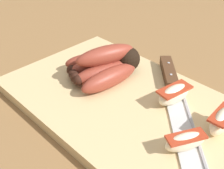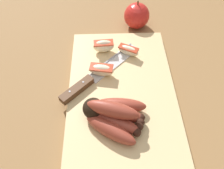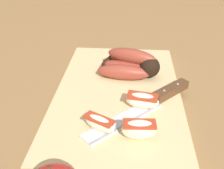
{
  "view_description": "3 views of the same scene",
  "coord_description": "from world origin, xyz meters",
  "px_view_note": "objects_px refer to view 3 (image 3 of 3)",
  "views": [
    {
      "loc": [
        -0.27,
        0.31,
        0.33
      ],
      "look_at": [
        0.02,
        0.03,
        0.05
      ],
      "focal_mm": 45.74,
      "sensor_mm": 36.0,
      "label": 1
    },
    {
      "loc": [
        0.34,
        -0.02,
        0.5
      ],
      "look_at": [
        -0.02,
        -0.01,
        0.04
      ],
      "focal_mm": 36.8,
      "sensor_mm": 36.0,
      "label": 2
    },
    {
      "loc": [
        -0.51,
        -0.01,
        0.34
      ],
      "look_at": [
        -0.03,
        0.03,
        0.05
      ],
      "focal_mm": 42.76,
      "sensor_mm": 36.0,
      "label": 3
    }
  ],
  "objects_px": {
    "apple_wedge_near": "(142,100)",
    "apple_wedge_middle": "(139,129)",
    "banana_bunch": "(131,65)",
    "apple_wedge_far": "(99,123)",
    "chefs_knife": "(156,100)"
  },
  "relations": [
    {
      "from": "banana_bunch",
      "to": "apple_wedge_middle",
      "type": "relative_size",
      "value": 2.42
    },
    {
      "from": "banana_bunch",
      "to": "apple_wedge_far",
      "type": "xyz_separation_m",
      "value": [
        -0.22,
        0.05,
        -0.01
      ]
    },
    {
      "from": "apple_wedge_near",
      "to": "apple_wedge_middle",
      "type": "distance_m",
      "value": 0.09
    },
    {
      "from": "apple_wedge_middle",
      "to": "banana_bunch",
      "type": "bearing_deg",
      "value": 4.41
    },
    {
      "from": "apple_wedge_middle",
      "to": "apple_wedge_far",
      "type": "bearing_deg",
      "value": 76.85
    },
    {
      "from": "banana_bunch",
      "to": "apple_wedge_far",
      "type": "distance_m",
      "value": 0.22
    },
    {
      "from": "apple_wedge_middle",
      "to": "apple_wedge_far",
      "type": "relative_size",
      "value": 0.97
    },
    {
      "from": "banana_bunch",
      "to": "apple_wedge_middle",
      "type": "distance_m",
      "value": 0.23
    },
    {
      "from": "apple_wedge_middle",
      "to": "apple_wedge_far",
      "type": "distance_m",
      "value": 0.07
    },
    {
      "from": "chefs_knife",
      "to": "apple_wedge_far",
      "type": "xyz_separation_m",
      "value": [
        -0.1,
        0.11,
        0.01
      ]
    },
    {
      "from": "apple_wedge_near",
      "to": "apple_wedge_middle",
      "type": "bearing_deg",
      "value": 175.54
    },
    {
      "from": "banana_bunch",
      "to": "chefs_knife",
      "type": "relative_size",
      "value": 0.68
    },
    {
      "from": "chefs_knife",
      "to": "apple_wedge_near",
      "type": "relative_size",
      "value": 3.13
    },
    {
      "from": "chefs_knife",
      "to": "apple_wedge_near",
      "type": "xyz_separation_m",
      "value": [
        -0.02,
        0.03,
        0.01
      ]
    },
    {
      "from": "banana_bunch",
      "to": "apple_wedge_far",
      "type": "height_order",
      "value": "banana_bunch"
    }
  ]
}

